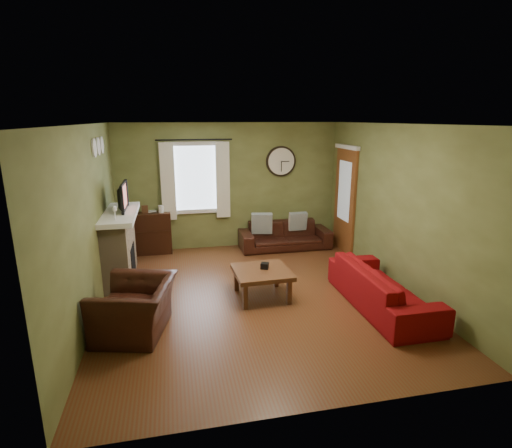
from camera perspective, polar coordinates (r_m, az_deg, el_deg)
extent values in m
cube|color=#593019|center=(6.31, -0.13, -10.22)|extent=(4.60, 5.20, 0.00)
cube|color=white|center=(5.72, -0.15, 14.09)|extent=(4.60, 5.20, 0.00)
cube|color=olive|center=(5.87, -22.68, 0.12)|extent=(0.00, 5.20, 2.60)
cube|color=olive|center=(6.73, 19.41, 2.21)|extent=(0.00, 5.20, 2.60)
cube|color=olive|center=(8.39, -3.82, 5.39)|extent=(4.60, 0.00, 2.60)
cube|color=olive|center=(3.50, 8.77, -8.49)|extent=(4.60, 0.00, 2.60)
cube|color=tan|center=(7.13, -18.91, -3.32)|extent=(0.40, 1.40, 1.10)
cube|color=black|center=(7.19, -17.24, -5.14)|extent=(0.04, 0.60, 0.55)
cube|color=white|center=(6.98, -19.07, 1.31)|extent=(0.58, 1.60, 0.08)
imported|color=black|center=(7.07, -18.92, 3.28)|extent=(0.08, 0.60, 0.35)
cube|color=#994C3F|center=(7.06, -18.31, 3.76)|extent=(0.02, 0.62, 0.36)
cylinder|color=white|center=(6.50, -22.12, 10.03)|extent=(0.28, 0.28, 0.03)
cylinder|color=white|center=(6.85, -21.63, 10.27)|extent=(0.28, 0.28, 0.03)
cylinder|color=white|center=(7.19, -21.20, 10.48)|extent=(0.28, 0.28, 0.03)
cylinder|color=black|center=(8.10, -8.83, 11.82)|extent=(0.03, 0.03, 1.50)
cube|color=silver|center=(8.17, -12.47, 5.88)|extent=(0.28, 0.04, 1.55)
cube|color=silver|center=(8.23, -4.76, 6.24)|extent=(0.28, 0.04, 1.55)
cube|color=brown|center=(8.36, 12.59, 3.29)|extent=(0.05, 0.90, 2.10)
imported|color=#512E1A|center=(8.34, -15.18, 2.47)|extent=(0.17, 0.23, 0.02)
imported|color=black|center=(8.48, 4.13, -1.61)|extent=(1.90, 0.74, 0.55)
cube|color=gray|center=(8.56, 5.98, 0.40)|extent=(0.39, 0.13, 0.39)
cube|color=gray|center=(8.34, 0.84, 0.09)|extent=(0.45, 0.21, 0.43)
imported|color=maroon|center=(6.14, 17.56, -8.59)|extent=(0.82, 2.09, 0.61)
imported|color=black|center=(5.42, -16.86, -11.41)|extent=(1.13, 1.22, 0.67)
cube|color=black|center=(6.19, 1.25, -6.74)|extent=(0.15, 0.15, 0.09)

